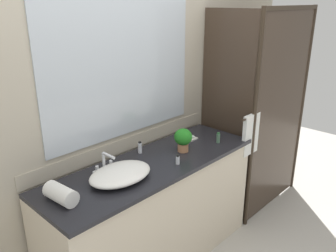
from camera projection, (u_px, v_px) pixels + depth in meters
name	position (u px, v px, depth m)	size (l,w,h in m)	color
wall_back_with_mirror	(122.00, 101.00, 2.68)	(4.40, 0.06, 2.60)	#B2A893
vanity_cabinet	(154.00, 213.00, 2.75)	(1.80, 0.58, 0.90)	beige
shower_enclosure	(264.00, 114.00, 3.30)	(1.20, 0.59, 2.00)	#2D2319
sink_basin	(120.00, 174.00, 2.34)	(0.45, 0.33, 0.08)	white
faucet	(105.00, 165.00, 2.45)	(0.17, 0.14, 0.15)	silver
potted_plant	(183.00, 138.00, 2.75)	(0.14, 0.14, 0.19)	#B77A51
soap_dish	(191.00, 138.00, 3.02)	(0.10, 0.07, 0.04)	silver
amenity_bottle_lotion	(178.00, 160.00, 2.56)	(0.03, 0.03, 0.08)	silver
amenity_bottle_body_wash	(218.00, 138.00, 2.94)	(0.03, 0.03, 0.09)	#4C7056
amenity_bottle_shampoo	(140.00, 148.00, 2.74)	(0.03, 0.03, 0.10)	silver
rolled_towel_near_edge	(61.00, 194.00, 2.07)	(0.11, 0.11, 0.22)	white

